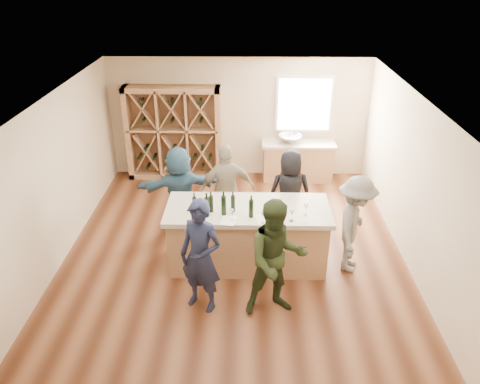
{
  "coord_description": "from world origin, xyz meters",
  "views": [
    {
      "loc": [
        0.25,
        -6.98,
        4.81
      ],
      "look_at": [
        0.1,
        0.2,
        1.15
      ],
      "focal_mm": 35.0,
      "sensor_mm": 36.0,
      "label": 1
    }
  ],
  "objects_px": {
    "person_near_right": "(277,259)",
    "person_far_mid": "(227,190)",
    "wine_bottle_e": "(233,204)",
    "sink": "(290,139)",
    "wine_bottle_a": "(195,205)",
    "wine_rack": "(174,133)",
    "person_near_left": "(201,256)",
    "wine_bottle_f": "(251,209)",
    "wine_bottle_d": "(224,206)",
    "person_server": "(355,225)",
    "wine_bottle_c": "(211,204)",
    "wine_bottle_b": "(207,207)",
    "person_far_left": "(180,190)",
    "tasting_counter_base": "(248,237)",
    "person_far_right": "(290,192)"
  },
  "relations": [
    {
      "from": "wine_bottle_c",
      "to": "wine_bottle_f",
      "type": "distance_m",
      "value": 0.66
    },
    {
      "from": "wine_bottle_c",
      "to": "person_far_mid",
      "type": "relative_size",
      "value": 0.16
    },
    {
      "from": "wine_bottle_a",
      "to": "wine_bottle_f",
      "type": "relative_size",
      "value": 0.88
    },
    {
      "from": "wine_rack",
      "to": "person_server",
      "type": "bearing_deg",
      "value": -46.05
    },
    {
      "from": "person_near_right",
      "to": "wine_bottle_f",
      "type": "bearing_deg",
      "value": 99.45
    },
    {
      "from": "wine_rack",
      "to": "person_near_right",
      "type": "xyz_separation_m",
      "value": [
        2.16,
        -4.73,
        -0.18
      ]
    },
    {
      "from": "wine_bottle_f",
      "to": "person_near_left",
      "type": "bearing_deg",
      "value": -130.6
    },
    {
      "from": "wine_rack",
      "to": "sink",
      "type": "height_order",
      "value": "wine_rack"
    },
    {
      "from": "wine_bottle_f",
      "to": "wine_rack",
      "type": "bearing_deg",
      "value": 115.23
    },
    {
      "from": "wine_bottle_b",
      "to": "wine_bottle_a",
      "type": "bearing_deg",
      "value": 151.18
    },
    {
      "from": "wine_bottle_c",
      "to": "person_near_left",
      "type": "xyz_separation_m",
      "value": [
        -0.08,
        -1.01,
        -0.32
      ]
    },
    {
      "from": "wine_bottle_b",
      "to": "person_near_left",
      "type": "xyz_separation_m",
      "value": [
        -0.03,
        -0.88,
        -0.34
      ]
    },
    {
      "from": "wine_rack",
      "to": "person_far_mid",
      "type": "distance_m",
      "value": 2.83
    },
    {
      "from": "wine_bottle_a",
      "to": "person_near_right",
      "type": "relative_size",
      "value": 0.14
    },
    {
      "from": "person_far_mid",
      "to": "person_far_left",
      "type": "height_order",
      "value": "person_far_mid"
    },
    {
      "from": "wine_rack",
      "to": "person_far_mid",
      "type": "height_order",
      "value": "wine_rack"
    },
    {
      "from": "wine_bottle_d",
      "to": "person_server",
      "type": "distance_m",
      "value": 2.18
    },
    {
      "from": "wine_bottle_e",
      "to": "sink",
      "type": "bearing_deg",
      "value": 71.31
    },
    {
      "from": "wine_bottle_b",
      "to": "person_far_right",
      "type": "distance_m",
      "value": 2.01
    },
    {
      "from": "wine_bottle_e",
      "to": "person_server",
      "type": "bearing_deg",
      "value": -0.07
    },
    {
      "from": "wine_rack",
      "to": "wine_bottle_c",
      "type": "xyz_separation_m",
      "value": [
        1.15,
        -3.64,
        0.12
      ]
    },
    {
      "from": "wine_bottle_b",
      "to": "person_far_left",
      "type": "bearing_deg",
      "value": 115.24
    },
    {
      "from": "sink",
      "to": "person_far_right",
      "type": "bearing_deg",
      "value": -94.31
    },
    {
      "from": "tasting_counter_base",
      "to": "person_far_left",
      "type": "bearing_deg",
      "value": 140.05
    },
    {
      "from": "sink",
      "to": "tasting_counter_base",
      "type": "height_order",
      "value": "sink"
    },
    {
      "from": "wine_bottle_c",
      "to": "person_far_left",
      "type": "distance_m",
      "value": 1.45
    },
    {
      "from": "person_far_mid",
      "to": "wine_rack",
      "type": "bearing_deg",
      "value": -75.48
    },
    {
      "from": "person_far_right",
      "to": "sink",
      "type": "bearing_deg",
      "value": -98.54
    },
    {
      "from": "sink",
      "to": "person_near_right",
      "type": "height_order",
      "value": "person_near_right"
    },
    {
      "from": "person_far_left",
      "to": "person_server",
      "type": "bearing_deg",
      "value": 145.87
    },
    {
      "from": "wine_bottle_d",
      "to": "wine_bottle_e",
      "type": "relative_size",
      "value": 1.17
    },
    {
      "from": "wine_rack",
      "to": "wine_bottle_d",
      "type": "xyz_separation_m",
      "value": [
        1.35,
        -3.73,
        0.14
      ]
    },
    {
      "from": "wine_bottle_e",
      "to": "person_near_left",
      "type": "bearing_deg",
      "value": -112.98
    },
    {
      "from": "wine_bottle_e",
      "to": "person_far_right",
      "type": "distance_m",
      "value": 1.63
    },
    {
      "from": "person_near_right",
      "to": "person_far_mid",
      "type": "xyz_separation_m",
      "value": [
        -0.82,
        2.24,
        -0.03
      ]
    },
    {
      "from": "person_far_right",
      "to": "tasting_counter_base",
      "type": "bearing_deg",
      "value": 49.81
    },
    {
      "from": "wine_bottle_b",
      "to": "wine_bottle_d",
      "type": "bearing_deg",
      "value": 8.33
    },
    {
      "from": "wine_bottle_d",
      "to": "person_far_mid",
      "type": "bearing_deg",
      "value": 90.59
    },
    {
      "from": "wine_bottle_e",
      "to": "person_near_right",
      "type": "height_order",
      "value": "person_near_right"
    },
    {
      "from": "wine_rack",
      "to": "person_far_mid",
      "type": "xyz_separation_m",
      "value": [
        1.34,
        -2.49,
        -0.2
      ]
    },
    {
      "from": "person_far_mid",
      "to": "wine_bottle_d",
      "type": "bearing_deg",
      "value": 76.79
    },
    {
      "from": "tasting_counter_base",
      "to": "person_far_right",
      "type": "bearing_deg",
      "value": 54.04
    },
    {
      "from": "tasting_counter_base",
      "to": "person_server",
      "type": "height_order",
      "value": "person_server"
    },
    {
      "from": "wine_bottle_e",
      "to": "wine_bottle_d",
      "type": "bearing_deg",
      "value": -142.31
    },
    {
      "from": "person_near_left",
      "to": "person_far_mid",
      "type": "relative_size",
      "value": 1.01
    },
    {
      "from": "sink",
      "to": "person_far_right",
      "type": "distance_m",
      "value": 2.37
    },
    {
      "from": "wine_bottle_c",
      "to": "wine_bottle_f",
      "type": "bearing_deg",
      "value": -13.68
    },
    {
      "from": "wine_bottle_d",
      "to": "person_near_left",
      "type": "bearing_deg",
      "value": -107.65
    },
    {
      "from": "person_near_left",
      "to": "person_far_mid",
      "type": "distance_m",
      "value": 2.18
    },
    {
      "from": "wine_bottle_d",
      "to": "wine_bottle_f",
      "type": "relative_size",
      "value": 1.09
    }
  ]
}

